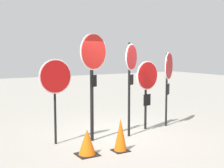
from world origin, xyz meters
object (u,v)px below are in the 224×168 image
at_px(stop_sign_3, 147,81).
at_px(traffic_cone_1, 121,135).
at_px(stop_sign_2, 131,68).
at_px(traffic_cone_0, 87,142).
at_px(stop_sign_1, 93,66).
at_px(stop_sign_4, 168,72).
at_px(stop_sign_0, 55,81).

distance_m(stop_sign_3, traffic_cone_1, 2.39).
xyz_separation_m(stop_sign_2, traffic_cone_0, (-1.67, -0.77, -1.52)).
bearing_deg(traffic_cone_0, stop_sign_1, 54.91).
xyz_separation_m(stop_sign_2, traffic_cone_1, (-0.90, -0.91, -1.44)).
height_order(stop_sign_3, stop_sign_4, stop_sign_4).
xyz_separation_m(stop_sign_1, stop_sign_3, (1.88, 0.26, -0.50)).
relative_size(stop_sign_3, stop_sign_4, 0.89).
xyz_separation_m(stop_sign_4, traffic_cone_0, (-3.28, -1.14, -1.37)).
relative_size(stop_sign_1, stop_sign_2, 1.09).
bearing_deg(stop_sign_0, stop_sign_2, -13.68).
height_order(stop_sign_1, stop_sign_3, stop_sign_1).
distance_m(stop_sign_1, stop_sign_4, 2.69).
bearing_deg(traffic_cone_1, stop_sign_4, 27.02).
distance_m(stop_sign_0, stop_sign_4, 3.57).
distance_m(stop_sign_3, stop_sign_4, 0.82).
bearing_deg(traffic_cone_0, stop_sign_0, 104.73).
bearing_deg(stop_sign_2, stop_sign_0, 137.72).
distance_m(stop_sign_4, traffic_cone_0, 3.73).
distance_m(stop_sign_0, stop_sign_3, 2.79).
bearing_deg(stop_sign_4, stop_sign_3, 144.29).
bearing_deg(traffic_cone_1, stop_sign_2, 45.48).
distance_m(stop_sign_1, traffic_cone_1, 1.85).
distance_m(stop_sign_2, stop_sign_4, 1.67).
xyz_separation_m(stop_sign_0, stop_sign_4, (3.57, 0.05, 0.11)).
relative_size(stop_sign_1, stop_sign_4, 1.21).
relative_size(stop_sign_1, traffic_cone_1, 3.60).
xyz_separation_m(stop_sign_1, traffic_cone_1, (0.15, -1.03, -1.53)).
relative_size(stop_sign_0, stop_sign_4, 0.93).
relative_size(stop_sign_2, stop_sign_4, 1.11).
relative_size(stop_sign_0, traffic_cone_1, 2.77).
bearing_deg(traffic_cone_1, stop_sign_1, 98.14).
xyz_separation_m(stop_sign_0, stop_sign_3, (2.78, 0.06, -0.14)).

